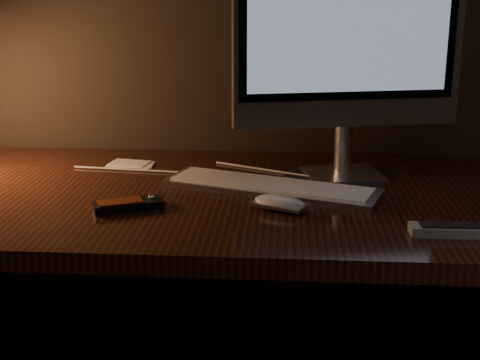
# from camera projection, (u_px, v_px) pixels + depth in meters

# --- Properties ---
(desk) EXTENTS (1.60, 0.75, 0.75)m
(desk) POSITION_uv_depth(u_px,v_px,m) (227.00, 234.00, 1.58)
(desk) COLOR #34150C
(desk) RESTS_ON ground
(monitor) EXTENTS (0.52, 0.19, 0.56)m
(monitor) POSITION_uv_depth(u_px,v_px,m) (349.00, 35.00, 1.50)
(monitor) COLOR silver
(monitor) RESTS_ON desk
(keyboard) EXTENTS (0.50, 0.29, 0.02)m
(keyboard) POSITION_uv_depth(u_px,v_px,m) (271.00, 187.00, 1.48)
(keyboard) COLOR silver
(keyboard) RESTS_ON desk
(mousepad) EXTENTS (0.27, 0.23, 0.00)m
(mousepad) POSITION_uv_depth(u_px,v_px,m) (334.00, 180.00, 1.56)
(mousepad) COLOR black
(mousepad) RESTS_ON desk
(mouse) EXTENTS (0.12, 0.10, 0.02)m
(mouse) POSITION_uv_depth(u_px,v_px,m) (280.00, 205.00, 1.35)
(mouse) COLOR white
(mouse) RESTS_ON desk
(media_remote) EXTENTS (0.15, 0.10, 0.03)m
(media_remote) POSITION_uv_depth(u_px,v_px,m) (128.00, 205.00, 1.35)
(media_remote) COLOR black
(media_remote) RESTS_ON desk
(tv_remote) EXTENTS (0.18, 0.05, 0.02)m
(tv_remote) POSITION_uv_depth(u_px,v_px,m) (459.00, 230.00, 1.21)
(tv_remote) COLOR #97999C
(tv_remote) RESTS_ON desk
(papers) EXTENTS (0.12, 0.09, 0.01)m
(papers) POSITION_uv_depth(u_px,v_px,m) (130.00, 164.00, 1.68)
(papers) COLOR white
(papers) RESTS_ON desk
(cable) EXTENTS (0.59, 0.20, 0.01)m
(cable) POSITION_uv_depth(u_px,v_px,m) (202.00, 171.00, 1.62)
(cable) COLOR white
(cable) RESTS_ON desk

